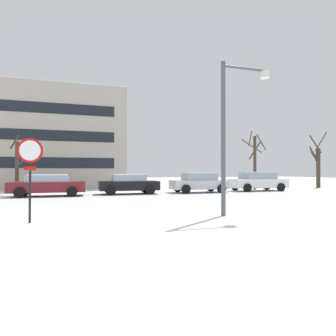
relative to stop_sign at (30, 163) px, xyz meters
The scene contains 12 objects.
ground_plane 2.51m from the stop_sign, 64.10° to the left, with size 120.00×120.00×0.00m, color white.
road_surface 5.35m from the stop_sign, 81.37° to the left, with size 80.00×8.83×0.00m.
stop_sign is the anchor object (origin of this frame).
street_lamp 6.94m from the stop_sign, ahead, with size 2.01×0.36×5.50m.
parked_car_maroon 10.52m from the stop_sign, 90.31° to the left, with size 4.62×2.26×1.37m.
parked_car_black 11.90m from the stop_sign, 64.23° to the left, with size 4.11×2.16×1.37m.
parked_car_silver 14.78m from the stop_sign, 45.36° to the left, with size 4.25×2.27×1.48m.
parked_car_white 18.94m from the stop_sign, 34.59° to the left, with size 4.62×2.29×1.52m.
tree_far_left 12.72m from the stop_sign, 99.48° to the left, with size 1.21×0.94×4.10m.
tree_far_right 20.63m from the stop_sign, 37.02° to the left, with size 2.15×1.99×5.11m.
tree_far_mid 26.95m from the stop_sign, 28.46° to the left, with size 1.59×1.57×5.31m.
building_far_left 22.24m from the stop_sign, 88.88° to the left, with size 11.54×10.29×9.20m.
Camera 1 is at (0.32, -11.81, 1.59)m, focal length 32.76 mm.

